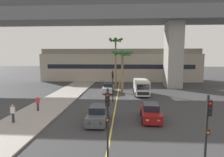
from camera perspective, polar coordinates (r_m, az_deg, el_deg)
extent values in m
cube|color=#9E9991|center=(21.45, -21.85, -10.10)|extent=(4.80, 80.00, 0.15)
cube|color=#DBCC4C|center=(27.21, 1.33, -6.26)|extent=(0.14, 56.00, 0.01)
cube|color=slate|center=(39.48, 2.12, 17.62)|extent=(82.63, 8.00, 2.40)
cube|color=#47494C|center=(43.54, 2.27, 19.41)|extent=(82.63, 0.50, 1.80)
cube|color=gray|center=(39.87, 17.33, 6.52)|extent=(2.80, 4.40, 12.41)
cube|color=#BCB29E|center=(49.32, 2.39, 3.33)|extent=(37.78, 8.00, 6.48)
cube|color=gray|center=(49.25, 2.41, 7.79)|extent=(37.03, 7.20, 1.20)
cube|color=black|center=(45.29, 2.28, 3.45)|extent=(34.00, 0.04, 1.00)
cube|color=#B7BABF|center=(32.68, -1.10, -3.05)|extent=(1.71, 4.10, 0.80)
cube|color=black|center=(32.72, -1.08, -1.83)|extent=(1.40, 2.05, 0.60)
cube|color=#F2EDCC|center=(30.66, -0.52, -3.60)|extent=(0.24, 0.08, 0.14)
cube|color=#F2EDCC|center=(30.74, -2.27, -3.58)|extent=(0.24, 0.08, 0.14)
cylinder|color=black|center=(31.42, 0.19, -3.92)|extent=(0.22, 0.64, 0.64)
cylinder|color=black|center=(31.55, -2.74, -3.88)|extent=(0.22, 0.64, 0.64)
cylinder|color=black|center=(33.92, 0.44, -3.14)|extent=(0.22, 0.64, 0.64)
cylinder|color=black|center=(34.04, -2.28, -3.11)|extent=(0.22, 0.64, 0.64)
cube|color=#4C5156|center=(18.25, -4.13, -10.91)|extent=(1.75, 4.12, 0.80)
cube|color=black|center=(18.20, -4.09, -8.73)|extent=(1.42, 2.07, 0.60)
cube|color=#F2EDCC|center=(16.28, -3.33, -12.91)|extent=(0.24, 0.08, 0.14)
cube|color=#F2EDCC|center=(16.41, -6.66, -12.79)|extent=(0.24, 0.08, 0.14)
cylinder|color=black|center=(17.05, -1.88, -13.10)|extent=(0.23, 0.64, 0.64)
cylinder|color=black|center=(17.25, -7.38, -12.91)|extent=(0.23, 0.64, 0.64)
cylinder|color=black|center=(19.45, -1.26, -10.57)|extent=(0.23, 0.64, 0.64)
cylinder|color=black|center=(19.63, -6.04, -10.45)|extent=(0.23, 0.64, 0.64)
cube|color=maroon|center=(19.30, 11.15, -10.03)|extent=(1.85, 4.16, 0.80)
cube|color=black|center=(19.27, 11.15, -7.97)|extent=(1.47, 2.10, 0.60)
cube|color=#F2EDCC|center=(17.44, 13.36, -11.75)|extent=(0.24, 0.09, 0.14)
cube|color=#F2EDCC|center=(17.34, 10.23, -11.78)|extent=(0.24, 0.09, 0.14)
cylinder|color=black|center=(18.28, 14.10, -11.93)|extent=(0.24, 0.65, 0.64)
cylinder|color=black|center=(18.11, 8.92, -11.98)|extent=(0.24, 0.65, 0.64)
cylinder|color=black|center=(20.68, 13.06, -9.70)|extent=(0.24, 0.65, 0.64)
cylinder|color=black|center=(20.53, 8.52, -9.72)|extent=(0.24, 0.65, 0.64)
cube|color=silver|center=(30.78, 8.47, -2.34)|extent=(2.15, 5.26, 2.10)
cube|color=black|center=(28.22, 9.07, -2.45)|extent=(1.80, 0.13, 0.80)
cube|color=black|center=(28.32, 9.05, -4.32)|extent=(1.70, 0.11, 0.44)
cylinder|color=black|center=(29.55, 10.62, -4.59)|extent=(0.28, 0.77, 0.76)
cylinder|color=black|center=(29.32, 6.93, -4.62)|extent=(0.28, 0.77, 0.76)
cylinder|color=black|center=(32.58, 9.79, -3.53)|extent=(0.28, 0.77, 0.76)
cylinder|color=black|center=(32.38, 6.45, -3.54)|extent=(0.28, 0.77, 0.76)
cylinder|color=black|center=(11.82, -1.26, -13.01)|extent=(0.12, 0.12, 4.20)
cube|color=black|center=(11.27, -1.34, -6.05)|extent=(0.24, 0.20, 0.76)
sphere|color=red|center=(11.12, -1.39, -4.96)|extent=(0.14, 0.14, 0.14)
sphere|color=black|center=(11.17, -1.39, -6.16)|extent=(0.14, 0.14, 0.14)
sphere|color=black|center=(11.23, -1.38, -7.36)|extent=(0.14, 0.14, 0.14)
cube|color=black|center=(11.61, -1.32, -11.82)|extent=(0.20, 0.16, 0.24)
cube|color=orange|center=(11.54, -1.35, -11.94)|extent=(0.12, 0.03, 0.12)
cylinder|color=black|center=(11.10, 25.60, -15.03)|extent=(0.12, 0.12, 4.20)
cube|color=black|center=(10.53, 26.30, -7.66)|extent=(0.24, 0.20, 0.76)
sphere|color=red|center=(10.38, 26.58, -6.51)|extent=(0.14, 0.14, 0.14)
sphere|color=black|center=(10.44, 26.51, -7.79)|extent=(0.14, 0.14, 0.14)
sphere|color=black|center=(10.50, 26.44, -9.06)|extent=(0.14, 0.14, 0.14)
cube|color=black|center=(10.89, 25.93, -13.78)|extent=(0.20, 0.16, 0.24)
cube|color=orange|center=(10.82, 26.09, -13.92)|extent=(0.12, 0.03, 0.12)
cylinder|color=black|center=(25.64, 0.22, -2.28)|extent=(0.12, 0.12, 4.20)
cube|color=black|center=(25.31, 0.20, 1.02)|extent=(0.24, 0.20, 0.76)
sphere|color=red|center=(25.19, 0.18, 1.54)|extent=(0.14, 0.14, 0.14)
sphere|color=black|center=(25.21, 0.18, 1.00)|extent=(0.14, 0.14, 0.14)
sphere|color=black|center=(25.24, 0.18, 0.46)|extent=(0.14, 0.14, 0.14)
cube|color=black|center=(25.48, 0.20, -1.66)|extent=(0.20, 0.16, 0.24)
cube|color=orange|center=(25.40, 0.19, -1.69)|extent=(0.12, 0.03, 0.12)
cylinder|color=brown|center=(32.12, 3.00, 1.58)|extent=(0.38, 0.38, 6.50)
sphere|color=#236028|center=(32.00, 3.04, 7.65)|extent=(0.60, 0.60, 0.60)
cone|color=#236028|center=(31.96, 5.05, 7.17)|extent=(0.52, 2.29, 0.93)
cone|color=#236028|center=(32.82, 4.38, 6.98)|extent=(1.96, 1.86, 1.11)
cone|color=#236028|center=(33.11, 2.99, 6.99)|extent=(2.27, 0.52, 1.11)
cone|color=#236028|center=(32.77, 1.59, 7.24)|extent=(1.86, 1.98, 0.87)
cone|color=#236028|center=(31.95, 1.02, 7.04)|extent=(0.60, 2.29, 1.08)
cone|color=#236028|center=(31.30, 1.43, 7.11)|extent=(1.79, 2.03, 1.03)
cone|color=#236028|center=(30.89, 2.78, 7.28)|extent=(2.31, 0.69, 0.87)
cone|color=#236028|center=(31.10, 4.26, 6.99)|extent=(2.07, 1.71, 1.12)
cylinder|color=brown|center=(37.25, 1.05, 4.20)|extent=(0.32, 0.32, 9.00)
sphere|color=#236028|center=(37.34, 1.06, 11.35)|extent=(0.60, 0.60, 0.60)
cone|color=#236028|center=(37.35, 2.44, 10.87)|extent=(0.57, 1.85, 1.00)
cone|color=#236028|center=(38.09, 1.72, 10.80)|extent=(1.82, 1.21, 0.98)
cone|color=#236028|center=(38.10, 0.43, 10.81)|extent=(1.79, 1.29, 0.98)
cone|color=#236028|center=(37.45, -0.31, 10.96)|extent=(0.60, 1.86, 0.90)
cone|color=#236028|center=(36.60, 0.24, 10.92)|extent=(1.76, 1.35, 1.04)
cone|color=#236028|center=(36.58, 1.81, 11.11)|extent=(1.75, 1.40, 0.84)
cylinder|color=#2D2D38|center=(22.92, -20.68, -7.69)|extent=(0.22, 0.22, 0.85)
cube|color=red|center=(22.76, -20.75, -5.97)|extent=(0.34, 0.22, 0.56)
sphere|color=beige|center=(22.68, -20.79, -5.01)|extent=(0.20, 0.20, 0.20)
cylinder|color=#2D2D38|center=(19.90, -26.73, -10.14)|extent=(0.22, 0.22, 0.85)
cube|color=white|center=(19.71, -26.83, -8.17)|extent=(0.34, 0.22, 0.56)
sphere|color=tan|center=(19.62, -26.89, -7.07)|extent=(0.20, 0.20, 0.20)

